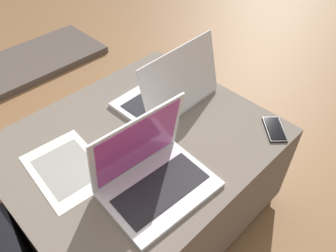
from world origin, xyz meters
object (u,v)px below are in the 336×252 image
(laptop_far, at_px, (169,91))
(paper_sheet, at_px, (67,168))
(cell_phone, at_px, (275,129))
(laptop_near, at_px, (152,174))

(laptop_far, distance_m, paper_sheet, 0.48)
(paper_sheet, bearing_deg, cell_phone, -26.57)
(laptop_far, bearing_deg, laptop_near, 36.29)
(paper_sheet, bearing_deg, laptop_near, -53.22)
(laptop_near, height_order, cell_phone, laptop_near)
(laptop_near, relative_size, laptop_far, 0.89)
(laptop_far, xyz_separation_m, paper_sheet, (-0.48, -0.01, -0.05))
(laptop_near, relative_size, paper_sheet, 1.11)
(laptop_near, xyz_separation_m, laptop_far, (0.32, 0.25, 0.00))
(laptop_near, distance_m, paper_sheet, 0.30)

